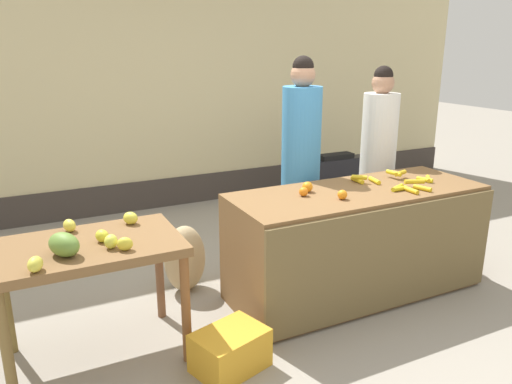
{
  "coord_description": "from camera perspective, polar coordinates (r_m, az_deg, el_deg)",
  "views": [
    {
      "loc": [
        -1.85,
        -3.01,
        1.97
      ],
      "look_at": [
        -0.29,
        0.15,
        0.93
      ],
      "focal_mm": 34.92,
      "sensor_mm": 36.0,
      "label": 1
    }
  ],
  "objects": [
    {
      "name": "parked_motorcycle",
      "position": [
        6.22,
        9.74,
        1.68
      ],
      "size": [
        1.6,
        0.18,
        0.88
      ],
      "color": "black",
      "rests_on": "ground"
    },
    {
      "name": "mango_papaya_pile",
      "position": [
        3.14,
        -19.74,
        -5.3
      ],
      "size": [
        0.74,
        0.68,
        0.14
      ],
      "color": "#DACD42",
      "rests_on": "side_table_wooden"
    },
    {
      "name": "banana_bunch_pile",
      "position": [
        4.2,
        16.02,
        1.18
      ],
      "size": [
        0.68,
        0.57,
        0.07
      ],
      "color": "gold",
      "rests_on": "fruit_stall_counter"
    },
    {
      "name": "vendor_woman_blue_shirt",
      "position": [
        4.39,
        5.13,
        3.07
      ],
      "size": [
        0.34,
        0.34,
        1.88
      ],
      "color": "#33333D",
      "rests_on": "ground"
    },
    {
      "name": "orange_pile",
      "position": [
        3.78,
        6.97,
        0.18
      ],
      "size": [
        0.28,
        0.35,
        0.08
      ],
      "color": "orange",
      "rests_on": "fruit_stall_counter"
    },
    {
      "name": "fruit_stall_counter",
      "position": [
        4.12,
        11.44,
        -5.64
      ],
      "size": [
        2.06,
        0.8,
        0.88
      ],
      "color": "brown",
      "rests_on": "ground"
    },
    {
      "name": "side_table_wooden",
      "position": [
        3.28,
        -18.51,
        -7.22
      ],
      "size": [
        1.12,
        0.71,
        0.8
      ],
      "color": "brown",
      "rests_on": "ground"
    },
    {
      "name": "market_wall_back",
      "position": [
        6.29,
        -9.43,
        13.57
      ],
      "size": [
        8.66,
        0.23,
        3.4
      ],
      "color": "beige",
      "rests_on": "ground"
    },
    {
      "name": "vendor_woman_white_shirt",
      "position": [
        4.99,
        13.75,
        3.66
      ],
      "size": [
        0.34,
        0.34,
        1.78
      ],
      "color": "#33333D",
      "rests_on": "ground"
    },
    {
      "name": "produce_crate",
      "position": [
        3.28,
        -2.99,
        -17.66
      ],
      "size": [
        0.51,
        0.44,
        0.26
      ],
      "primitive_type": "cube",
      "rotation": [
        0.0,
        0.0,
        0.3
      ],
      "color": "gold",
      "rests_on": "ground"
    },
    {
      "name": "ground_plane",
      "position": [
        4.04,
        4.73,
        -12.71
      ],
      "size": [
        24.0,
        24.0,
        0.0
      ],
      "primitive_type": "plane",
      "color": "gray"
    },
    {
      "name": "produce_sack",
      "position": [
        4.17,
        -8.16,
        -7.55
      ],
      "size": [
        0.44,
        0.41,
        0.56
      ],
      "primitive_type": "ellipsoid",
      "rotation": [
        0.0,
        0.0,
        0.36
      ],
      "color": "tan",
      "rests_on": "ground"
    }
  ]
}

